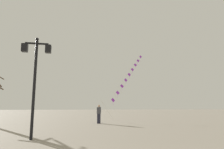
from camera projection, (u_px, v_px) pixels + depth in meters
ground_plane at (80, 121)px, 21.56m from camera, size 160.00×160.00×0.00m
twin_lantern_lamp_post at (35, 68)px, 9.80m from camera, size 1.41×0.28×4.98m
kite_train at (127, 78)px, 26.31m from camera, size 7.89×9.98×9.67m
kite_flyer at (99, 114)px, 18.40m from camera, size 0.48×0.59×1.71m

